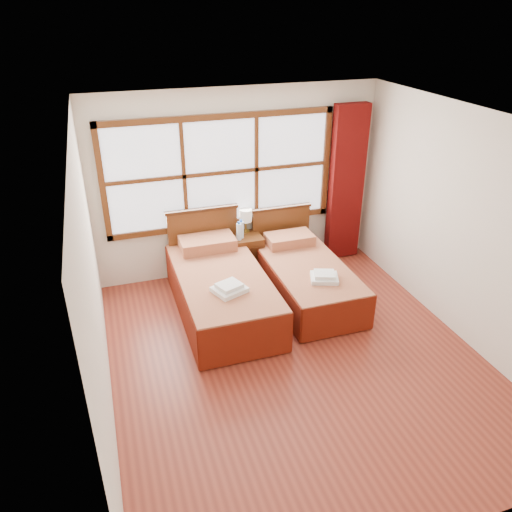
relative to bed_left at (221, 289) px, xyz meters
name	(u,v)px	position (x,y,z in m)	size (l,w,h in m)	color
floor	(296,358)	(0.55, -1.20, -0.32)	(4.50, 4.50, 0.00)	maroon
ceiling	(307,123)	(0.55, -1.20, 2.28)	(4.50, 4.50, 0.00)	white
wall_back	(238,184)	(0.55, 1.05, 0.98)	(4.00, 4.00, 0.00)	silver
wall_left	(93,286)	(-1.45, -1.20, 0.98)	(4.50, 4.50, 0.00)	silver
wall_right	(467,229)	(2.55, -1.20, 0.98)	(4.50, 4.50, 0.00)	silver
window	(221,172)	(0.30, 1.02, 1.18)	(3.16, 0.06, 1.56)	white
curtain	(346,184)	(2.15, 0.91, 0.85)	(0.50, 0.16, 2.30)	#5B0A09
bed_left	(221,289)	(0.00, 0.00, 0.00)	(1.08, 2.10, 1.05)	#3B1C0C
bed_right	(305,277)	(1.16, 0.00, -0.03)	(0.96, 1.98, 0.93)	#3B1C0C
nightstand	(245,256)	(0.57, 0.80, -0.01)	(0.46, 0.45, 0.61)	#572D13
towels_left	(229,288)	(-0.01, -0.48, 0.28)	(0.44, 0.41, 0.10)	white
towels_right	(324,277)	(1.20, -0.48, 0.22)	(0.41, 0.38, 0.10)	white
lamp	(246,216)	(0.62, 0.94, 0.54)	(0.18, 0.18, 0.34)	gold
bottle_near	(239,231)	(0.46, 0.72, 0.42)	(0.07, 0.07, 0.27)	silver
bottle_far	(241,230)	(0.50, 0.77, 0.42)	(0.07, 0.07, 0.27)	silver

